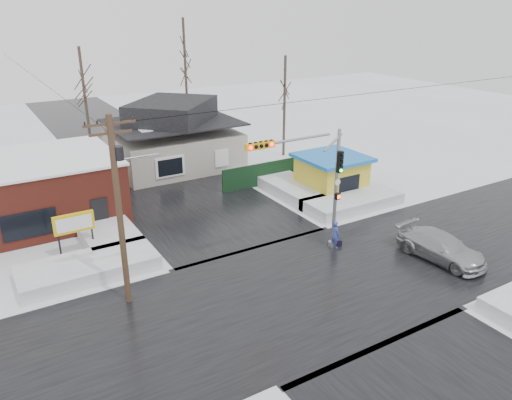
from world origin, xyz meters
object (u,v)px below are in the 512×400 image
traffic_signal (315,178)px  marquee_sign (74,224)px  kiosk (331,174)px  car (441,247)px  utility_pole (120,201)px  pedestrian (335,235)px

traffic_signal → marquee_sign: (-11.43, 6.53, -2.62)m
kiosk → car: kiosk is taller
utility_pole → pedestrian: size_ratio=5.51×
car → pedestrian: bearing=129.2°
kiosk → pedestrian: 9.08m
car → utility_pole: bearing=157.6°
utility_pole → marquee_sign: size_ratio=3.53×
utility_pole → car: size_ratio=1.76×
kiosk → marquee_sign: bearing=-178.4°
pedestrian → kiosk: bearing=-40.1°
utility_pole → car: bearing=-16.7°
marquee_sign → kiosk: bearing=1.6°
pedestrian → car: (4.08, -4.11, -0.08)m
kiosk → car: bearing=-97.1°
traffic_signal → marquee_sign: 13.42m
traffic_signal → kiosk: (7.07, 7.03, -3.08)m
pedestrian → utility_pole: bearing=83.9°
utility_pole → kiosk: size_ratio=1.96×
marquee_sign → pedestrian: 14.66m
traffic_signal → marquee_sign: size_ratio=2.75×
pedestrian → car: bearing=-137.9°
traffic_signal → car: traffic_signal is taller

